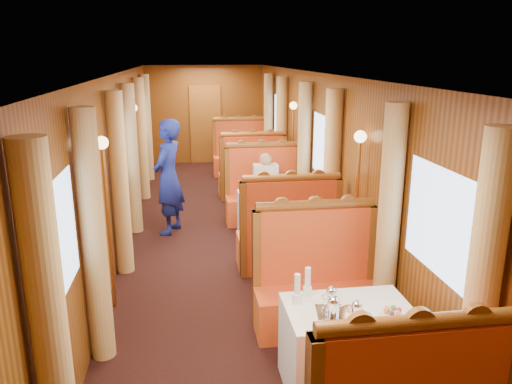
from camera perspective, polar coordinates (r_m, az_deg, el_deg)
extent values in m
cube|color=brown|center=(13.15, -5.79, 7.69)|extent=(0.80, 0.04, 2.00)
cube|color=white|center=(4.48, 10.39, -17.15)|extent=(1.05, 0.72, 0.75)
cylinder|color=brown|center=(3.09, 18.19, -13.97)|extent=(1.23, 0.10, 0.10)
cube|color=red|center=(5.33, 7.04, -13.15)|extent=(1.30, 0.55, 0.45)
cube|color=red|center=(5.25, 6.66, -6.05)|extent=(1.30, 0.12, 0.80)
cylinder|color=brown|center=(5.11, 6.81, -1.45)|extent=(1.23, 0.10, 0.10)
cube|color=white|center=(7.56, 2.09, -2.98)|extent=(1.05, 0.72, 0.75)
cube|color=red|center=(6.74, 3.51, -6.73)|extent=(1.30, 0.55, 0.45)
cube|color=red|center=(6.33, 3.99, -2.21)|extent=(1.30, 0.12, 0.80)
cylinder|color=brown|center=(6.21, 4.07, 1.66)|extent=(1.23, 0.10, 0.10)
cube|color=red|center=(8.50, 0.95, -1.93)|extent=(1.30, 0.55, 0.45)
cube|color=red|center=(8.54, 0.74, 2.50)|extent=(1.30, 0.12, 0.80)
cylinder|color=brown|center=(8.45, 0.75, 5.41)|extent=(1.23, 0.10, 0.10)
cube|color=white|center=(10.90, -1.17, 2.80)|extent=(1.05, 0.72, 0.75)
cube|color=red|center=(10.02, -0.50, 0.78)|extent=(1.30, 0.55, 0.45)
cube|color=red|center=(9.67, -0.33, 4.04)|extent=(1.30, 0.12, 0.80)
cylinder|color=brown|center=(9.59, -0.34, 6.62)|extent=(1.23, 0.10, 0.10)
cube|color=red|center=(11.85, -1.73, 3.09)|extent=(1.30, 0.55, 0.45)
cube|color=red|center=(11.94, -1.87, 6.24)|extent=(1.30, 0.12, 0.80)
cylinder|color=brown|center=(11.88, -1.89, 8.34)|extent=(1.23, 0.10, 0.10)
cube|color=silver|center=(4.19, 9.30, -13.47)|extent=(0.38, 0.31, 0.01)
cylinder|color=white|center=(4.26, 15.31, -13.27)|extent=(0.21, 0.21, 0.01)
cylinder|color=white|center=(4.29, 4.70, -12.05)|extent=(0.08, 0.08, 0.08)
cylinder|color=white|center=(4.23, 4.74, -10.45)|extent=(0.05, 0.05, 0.18)
cylinder|color=white|center=(4.41, 5.89, -11.25)|extent=(0.08, 0.08, 0.08)
cylinder|color=white|center=(4.35, 5.94, -9.69)|extent=(0.05, 0.05, 0.18)
cylinder|color=silver|center=(7.45, 1.99, 0.31)|extent=(0.06, 0.06, 0.14)
cylinder|color=silver|center=(10.80, -1.17, 5.09)|extent=(0.06, 0.06, 0.14)
cylinder|color=tan|center=(3.31, -22.53, -14.63)|extent=(0.22, 0.22, 2.35)
cylinder|color=tan|center=(4.69, -18.04, -5.17)|extent=(0.22, 0.22, 2.35)
cylinder|color=tan|center=(3.73, 24.30, -11.30)|extent=(0.22, 0.22, 2.35)
cylinder|color=tan|center=(5.00, 14.91, -3.65)|extent=(0.22, 0.22, 2.35)
cylinder|color=tan|center=(6.53, -15.31, 0.79)|extent=(0.22, 0.22, 2.35)
cylinder|color=tan|center=(8.04, -14.03, 3.59)|extent=(0.22, 0.22, 2.35)
cylinder|color=tan|center=(6.75, 8.60, 1.65)|extent=(0.22, 0.22, 2.35)
cylinder|color=tan|center=(8.22, 5.51, 4.24)|extent=(0.22, 0.22, 2.35)
cylinder|color=tan|center=(9.94, -12.97, 5.87)|extent=(0.22, 0.22, 2.35)
cylinder|color=tan|center=(11.48, -12.38, 7.15)|extent=(0.22, 0.22, 2.35)
cylinder|color=tan|center=(10.09, 2.93, 6.38)|extent=(0.22, 0.22, 2.35)
cylinder|color=tan|center=(11.60, 1.45, 7.59)|extent=(0.22, 0.22, 2.35)
cylinder|color=#BF8C3F|center=(5.68, -16.46, -4.12)|extent=(0.04, 0.04, 1.85)
sphere|color=#FFD18C|center=(5.45, -17.22, 5.40)|extent=(0.14, 0.14, 0.14)
cylinder|color=#BF8C3F|center=(5.94, 11.34, -2.91)|extent=(0.04, 0.04, 1.85)
sphere|color=#FFD18C|center=(5.72, 11.84, 6.21)|extent=(0.14, 0.14, 0.14)
cylinder|color=#BF8C3F|center=(9.04, -13.47, 3.29)|extent=(0.04, 0.04, 1.85)
sphere|color=#FFD18C|center=(8.89, -13.86, 9.31)|extent=(0.14, 0.14, 0.14)
cylinder|color=#BF8C3F|center=(9.20, 4.19, 3.89)|extent=(0.04, 0.04, 1.85)
sphere|color=#FFD18C|center=(9.06, 4.31, 9.82)|extent=(0.14, 0.14, 0.14)
imported|color=navy|center=(7.93, -9.98, 1.69)|extent=(0.65, 0.78, 1.82)
cube|color=beige|center=(8.25, 1.08, 1.32)|extent=(0.40, 0.24, 0.55)
sphere|color=tan|center=(8.17, 1.10, 3.77)|extent=(0.20, 0.20, 0.20)
cube|color=beige|center=(8.15, 1.27, -0.54)|extent=(0.36, 0.30, 0.14)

